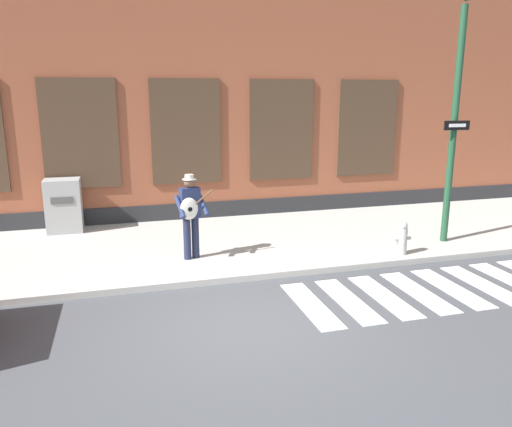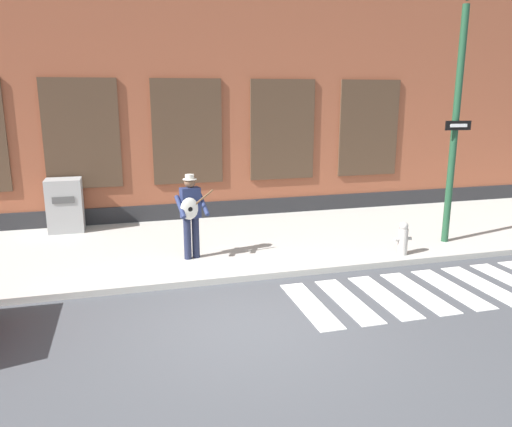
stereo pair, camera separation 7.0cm
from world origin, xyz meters
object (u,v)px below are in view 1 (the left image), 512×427
object	(u,v)px
busker	(190,212)
utility_box	(64,206)
traffic_light	(493,75)
fire_hydrant	(402,238)

from	to	relation	value
busker	utility_box	size ratio (longest dim) A/B	1.34
busker	traffic_light	distance (m)	6.38
busker	traffic_light	world-z (taller)	traffic_light
busker	fire_hydrant	bearing A→B (deg)	-11.86
busker	traffic_light	bearing A→B (deg)	-13.82
busker	fire_hydrant	distance (m)	4.40
traffic_light	fire_hydrant	world-z (taller)	traffic_light
utility_box	fire_hydrant	world-z (taller)	utility_box
traffic_light	fire_hydrant	size ratio (longest dim) A/B	7.47
busker	traffic_light	xyz separation A→B (m)	(5.65, -1.39, 2.63)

